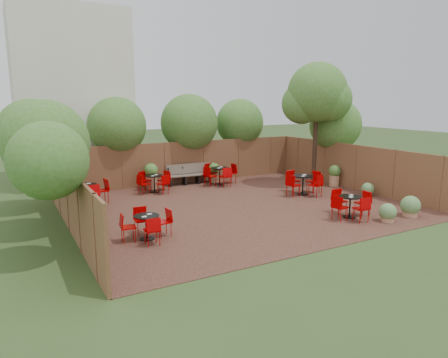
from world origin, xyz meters
TOP-DOWN VIEW (x-y plane):
  - ground at (0.00, 0.00)m, footprint 80.00×80.00m
  - courtyard_paving at (0.00, 0.00)m, footprint 12.00×10.00m
  - fence_back at (0.00, 5.00)m, footprint 12.00×0.08m
  - fence_left at (-6.00, 0.00)m, footprint 0.08×10.00m
  - fence_right at (6.00, 0.00)m, footprint 0.08×10.00m
  - neighbour_building at (-4.50, 8.00)m, footprint 5.00×4.00m
  - overhang_foliage at (-1.22, 3.48)m, footprint 15.69×10.47m
  - courtyard_tree at (5.00, 1.59)m, footprint 2.81×2.71m
  - park_bench_left at (-0.28, 4.63)m, footprint 1.57×0.63m
  - park_bench_right at (0.44, 4.63)m, footprint 1.57×0.58m
  - bistro_tables at (-0.54, 1.18)m, footprint 10.02×8.51m
  - planters at (-1.05, 3.78)m, footprint 11.88×4.21m
  - low_shrubs at (4.33, -3.37)m, footprint 2.79×3.39m

SIDE VIEW (x-z plane):
  - ground at x=0.00m, z-range 0.00..0.00m
  - courtyard_paving at x=0.00m, z-range 0.00..0.02m
  - low_shrubs at x=4.33m, z-range -0.03..0.69m
  - bistro_tables at x=-0.54m, z-range 0.00..0.94m
  - park_bench_left at x=-0.28m, z-range 0.03..0.98m
  - park_bench_right at x=0.44m, z-range 0.03..0.99m
  - planters at x=-1.05m, z-range 0.03..1.18m
  - fence_back at x=0.00m, z-range 0.00..2.00m
  - fence_left at x=-6.00m, z-range 0.00..2.00m
  - fence_right at x=6.00m, z-range 0.00..2.00m
  - overhang_foliage at x=-1.22m, z-range 1.37..4.15m
  - neighbour_building at x=-4.50m, z-range 0.00..8.00m
  - courtyard_tree at x=5.00m, z-range 1.30..6.89m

